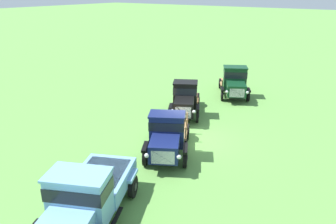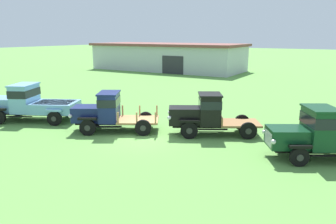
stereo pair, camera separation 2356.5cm
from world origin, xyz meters
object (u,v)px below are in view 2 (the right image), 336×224
Objects in this scene: vintage_truck_midrow_center at (205,114)px; vintage_truck_far_side at (315,133)px; vintage_truck_foreground_near at (31,103)px; vintage_truck_second_in_line at (107,111)px; farm_shed at (168,57)px.

vintage_truck_midrow_center is 0.96× the size of vintage_truck_far_side.
vintage_truck_foreground_near is 5.52m from vintage_truck_second_in_line.
vintage_truck_second_in_line is at bearing -173.06° from vintage_truck_far_side.
vintage_truck_far_side reaches higher than vintage_truck_second_in_line.
vintage_truck_midrow_center is (10.36, 2.72, 0.04)m from vintage_truck_foreground_near.
vintage_truck_foreground_near is 15.84m from vintage_truck_far_side.
vintage_truck_second_in_line is at bearing 6.51° from vintage_truck_foreground_near.
farm_shed is 31.05m from vintage_truck_foreground_near.
farm_shed is at bearing 130.22° from vintage_truck_far_side.
farm_shed reaches higher than vintage_truck_midrow_center.
vintage_truck_foreground_near reaches higher than vintage_truck_far_side.
vintage_truck_midrow_center is (4.88, 2.10, 0.04)m from vintage_truck_second_in_line.
farm_shed reaches higher than vintage_truck_far_side.
farm_shed is 4.65× the size of vintage_truck_second_in_line.
farm_shed is 3.94× the size of vintage_truck_foreground_near.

